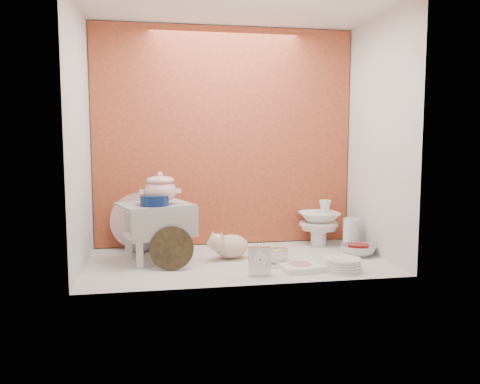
% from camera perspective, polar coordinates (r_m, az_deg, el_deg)
% --- Properties ---
extents(ground, '(1.80, 1.80, 0.00)m').
position_cam_1_polar(ground, '(3.00, -0.31, -8.05)').
color(ground, silver).
rests_on(ground, ground).
extents(niche_shell, '(1.86, 1.03, 1.53)m').
position_cam_1_polar(niche_shell, '(3.09, -0.90, 9.78)').
color(niche_shell, '#BE502F').
rests_on(niche_shell, ground).
extents(step_stool, '(0.50, 0.46, 0.35)m').
position_cam_1_polar(step_stool, '(3.02, -9.83, -4.63)').
color(step_stool, silver).
rests_on(step_stool, ground).
extents(soup_tureen, '(0.28, 0.28, 0.20)m').
position_cam_1_polar(soup_tureen, '(2.95, -9.31, 0.47)').
color(soup_tureen, white).
rests_on(soup_tureen, step_stool).
extents(cobalt_bowl, '(0.19, 0.19, 0.06)m').
position_cam_1_polar(cobalt_bowl, '(2.90, -9.97, -0.98)').
color(cobalt_bowl, '#0A1D4E').
rests_on(cobalt_bowl, step_stool).
extents(floral_platter, '(0.38, 0.08, 0.38)m').
position_cam_1_polar(floral_platter, '(3.36, -11.78, -3.34)').
color(floral_platter, silver).
rests_on(floral_platter, ground).
extents(blue_white_vase, '(0.28, 0.28, 0.23)m').
position_cam_1_polar(blue_white_vase, '(3.29, -11.54, -4.86)').
color(blue_white_vase, white).
rests_on(blue_white_vase, ground).
extents(lacquer_tray, '(0.26, 0.12, 0.24)m').
position_cam_1_polar(lacquer_tray, '(2.81, -8.00, -6.54)').
color(lacquer_tray, black).
rests_on(lacquer_tray, ground).
extents(mantel_clock, '(0.12, 0.05, 0.18)m').
position_cam_1_polar(mantel_clock, '(2.67, 2.29, -7.93)').
color(mantel_clock, silver).
rests_on(mantel_clock, ground).
extents(plush_pig, '(0.28, 0.19, 0.16)m').
position_cam_1_polar(plush_pig, '(3.03, -1.04, -6.31)').
color(plush_pig, '#D0AC93').
rests_on(plush_pig, ground).
extents(teacup_saucer, '(0.18, 0.18, 0.01)m').
position_cam_1_polar(teacup_saucer, '(2.90, 4.46, -8.43)').
color(teacup_saucer, white).
rests_on(teacup_saucer, ground).
extents(gold_rim_teacup, '(0.14, 0.14, 0.09)m').
position_cam_1_polar(gold_rim_teacup, '(2.89, 4.47, -7.44)').
color(gold_rim_teacup, white).
rests_on(gold_rim_teacup, teacup_saucer).
extents(lattice_dish, '(0.25, 0.25, 0.03)m').
position_cam_1_polar(lattice_dish, '(2.83, 7.05, -8.66)').
color(lattice_dish, white).
rests_on(lattice_dish, ground).
extents(dinner_plate_stack, '(0.28, 0.28, 0.07)m').
position_cam_1_polar(dinner_plate_stack, '(2.83, 11.92, -8.30)').
color(dinner_plate_stack, white).
rests_on(dinner_plate_stack, ground).
extents(crystal_bowl, '(0.29, 0.29, 0.07)m').
position_cam_1_polar(crystal_bowl, '(3.21, 13.66, -6.64)').
color(crystal_bowl, silver).
rests_on(crystal_bowl, ground).
extents(clear_glass_vase, '(0.11, 0.11, 0.21)m').
position_cam_1_polar(clear_glass_vase, '(3.36, 12.83, -4.81)').
color(clear_glass_vase, silver).
rests_on(clear_glass_vase, ground).
extents(porcelain_tower, '(0.28, 0.28, 0.32)m').
position_cam_1_polar(porcelain_tower, '(3.44, 9.20, -3.55)').
color(porcelain_tower, white).
rests_on(porcelain_tower, ground).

